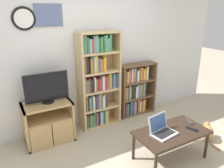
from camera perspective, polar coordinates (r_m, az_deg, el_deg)
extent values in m
cube|color=silver|center=(3.89, -7.07, 7.35)|extent=(5.97, 0.06, 2.60)
torus|color=black|center=(3.53, -22.04, 15.55)|extent=(0.34, 0.04, 0.34)
cylinder|color=white|center=(3.53, -22.04, 15.55)|extent=(0.28, 0.02, 0.28)
cube|color=silver|center=(3.60, -16.30, 16.86)|extent=(0.47, 0.01, 0.37)
cube|color=slate|center=(3.59, -16.27, 16.86)|extent=(0.43, 0.02, 0.33)
cube|color=tan|center=(3.70, -21.75, -10.48)|extent=(0.04, 0.46, 0.68)
cube|color=tan|center=(3.82, -11.02, -8.42)|extent=(0.04, 0.46, 0.68)
cube|color=tan|center=(3.61, -16.76, -4.96)|extent=(0.75, 0.46, 0.04)
cube|color=tan|center=(3.91, -15.83, -13.64)|extent=(0.75, 0.46, 0.04)
cube|color=tan|center=(3.71, -16.38, -8.55)|extent=(0.68, 0.43, 0.04)
cube|color=tan|center=(3.59, -17.96, -13.20)|extent=(0.33, 0.02, 0.37)
cube|color=tan|center=(3.65, -12.63, -12.11)|extent=(0.33, 0.02, 0.37)
cylinder|color=black|center=(3.59, -16.37, -4.35)|extent=(0.18, 0.18, 0.04)
cube|color=black|center=(3.51, -16.74, -0.73)|extent=(0.67, 0.05, 0.44)
cube|color=black|center=(3.48, -16.64, -0.87)|extent=(0.63, 0.01, 0.41)
cube|color=tan|center=(3.76, -8.16, -0.01)|extent=(0.04, 0.31, 1.73)
cube|color=tan|center=(4.04, 1.13, 1.58)|extent=(0.04, 0.31, 1.73)
cube|color=tan|center=(4.01, -4.25, 1.40)|extent=(0.74, 0.02, 1.73)
cube|color=tan|center=(4.23, -3.12, -10.14)|extent=(0.66, 0.27, 0.04)
cube|color=tan|center=(4.08, -3.21, -5.98)|extent=(0.66, 0.27, 0.04)
cube|color=tan|center=(3.94, -3.30, -1.52)|extent=(0.66, 0.27, 0.04)
cube|color=tan|center=(3.84, -3.39, 3.22)|extent=(0.66, 0.27, 0.04)
cube|color=tan|center=(3.76, -3.50, 8.20)|extent=(0.66, 0.27, 0.04)
cube|color=tan|center=(3.71, -3.61, 13.35)|extent=(0.66, 0.27, 0.04)
cube|color=#9E4293|center=(4.06, -7.33, -9.07)|extent=(0.02, 0.20, 0.28)
cube|color=#388947|center=(4.08, -6.95, -9.44)|extent=(0.02, 0.23, 0.22)
cube|color=#B75B70|center=(4.09, -6.65, -9.14)|extent=(0.02, 0.20, 0.24)
cube|color=#93704C|center=(4.09, -6.27, -9.28)|extent=(0.02, 0.24, 0.22)
cube|color=#5B9389|center=(4.09, -5.94, -9.01)|extent=(0.03, 0.25, 0.25)
cube|color=#388947|center=(4.10, -5.58, -9.06)|extent=(0.02, 0.25, 0.23)
cube|color=gold|center=(4.13, -5.35, -9.03)|extent=(0.02, 0.19, 0.21)
cube|color=#388947|center=(4.12, -4.97, -8.50)|extent=(0.03, 0.19, 0.28)
cube|color=#B75B70|center=(4.14, -4.45, -8.61)|extent=(0.03, 0.22, 0.25)
cube|color=#232328|center=(4.15, -4.04, -8.48)|extent=(0.03, 0.22, 0.26)
cube|color=#2856A8|center=(4.15, -3.70, -8.37)|extent=(0.02, 0.23, 0.27)
cube|color=white|center=(4.17, -3.34, -8.39)|extent=(0.04, 0.21, 0.25)
cube|color=#759EB7|center=(4.18, -2.89, -8.11)|extent=(0.03, 0.22, 0.27)
cube|color=#388947|center=(4.19, -2.48, -8.06)|extent=(0.02, 0.25, 0.28)
cube|color=white|center=(4.20, -2.13, -8.07)|extent=(0.02, 0.25, 0.26)
cube|color=orange|center=(4.22, -1.73, -7.90)|extent=(0.04, 0.22, 0.26)
cube|color=#232328|center=(3.91, -7.43, -4.94)|extent=(0.03, 0.24, 0.25)
cube|color=gold|center=(3.92, -7.05, -4.61)|extent=(0.02, 0.21, 0.28)
cube|color=#232328|center=(3.92, -6.68, -4.61)|extent=(0.02, 0.24, 0.28)
cube|color=#759EB7|center=(3.95, -6.24, -4.76)|extent=(0.04, 0.21, 0.23)
cube|color=#388947|center=(3.96, -5.84, -4.29)|extent=(0.02, 0.19, 0.29)
cube|color=white|center=(3.96, -5.38, -4.47)|extent=(0.03, 0.25, 0.26)
cube|color=#232328|center=(3.98, -4.91, -4.61)|extent=(0.03, 0.24, 0.22)
cube|color=#9E4293|center=(4.00, -4.48, -4.40)|extent=(0.04, 0.22, 0.24)
cube|color=#5B9389|center=(4.00, -3.90, -4.15)|extent=(0.04, 0.25, 0.26)
cube|color=orange|center=(4.03, -3.44, -3.87)|extent=(0.03, 0.19, 0.28)
cube|color=white|center=(4.04, -2.92, -4.16)|extent=(0.03, 0.24, 0.23)
cube|color=white|center=(4.05, -2.59, -3.93)|extent=(0.03, 0.22, 0.25)
cube|color=#232328|center=(4.06, -2.21, -4.05)|extent=(0.02, 0.25, 0.22)
cube|color=#B75B70|center=(3.78, -7.58, -0.06)|extent=(0.04, 0.24, 0.28)
cube|color=#388947|center=(3.81, -6.91, -0.32)|extent=(0.04, 0.24, 0.22)
cube|color=red|center=(3.81, -6.42, 0.01)|extent=(0.02, 0.24, 0.26)
cube|color=#232328|center=(3.83, -5.92, -0.05)|extent=(0.04, 0.25, 0.24)
cube|color=#232328|center=(3.84, -5.46, 0.00)|extent=(0.02, 0.25, 0.23)
cube|color=white|center=(3.86, -5.10, 0.25)|extent=(0.04, 0.22, 0.26)
cube|color=#93704C|center=(3.88, -4.53, 0.06)|extent=(0.04, 0.21, 0.21)
cube|color=red|center=(3.89, -3.89, 0.24)|extent=(0.04, 0.25, 0.23)
cube|color=#2856A8|center=(3.91, -3.43, 0.29)|extent=(0.03, 0.23, 0.22)
cube|color=white|center=(3.92, -2.92, 0.57)|extent=(0.04, 0.24, 0.25)
cube|color=red|center=(3.94, -2.34, 0.70)|extent=(0.04, 0.24, 0.25)
cube|color=#9E4293|center=(3.97, -1.93, 0.56)|extent=(0.03, 0.19, 0.22)
cube|color=#93704C|center=(3.97, -1.47, 0.94)|extent=(0.03, 0.20, 0.26)
cube|color=gold|center=(3.99, -0.97, 1.22)|extent=(0.04, 0.20, 0.29)
cube|color=#2856A8|center=(4.01, -0.57, 0.83)|extent=(0.02, 0.20, 0.22)
cube|color=#5B9389|center=(4.00, -0.17, 1.23)|extent=(0.02, 0.24, 0.28)
cube|color=red|center=(4.03, 0.10, 0.87)|extent=(0.02, 0.23, 0.22)
cube|color=#2856A8|center=(4.04, 0.49, 1.16)|extent=(0.04, 0.23, 0.25)
cube|color=orange|center=(3.69, -8.03, 4.97)|extent=(0.02, 0.20, 0.28)
cube|color=#93704C|center=(3.70, -7.56, 5.08)|extent=(0.04, 0.22, 0.29)
cube|color=#232328|center=(3.70, -7.06, 5.13)|extent=(0.02, 0.25, 0.29)
cube|color=#232328|center=(3.73, -6.63, 4.80)|extent=(0.04, 0.20, 0.23)
cube|color=orange|center=(3.73, -6.03, 4.95)|extent=(0.03, 0.25, 0.25)
cube|color=#5B9389|center=(3.75, -5.64, 5.32)|extent=(0.04, 0.19, 0.28)
cube|color=white|center=(3.75, -5.15, 5.33)|extent=(0.02, 0.24, 0.28)
cube|color=gold|center=(3.76, -4.70, 5.44)|extent=(0.03, 0.25, 0.29)
cube|color=#2856A8|center=(3.79, -4.14, 5.22)|extent=(0.04, 0.23, 0.25)
cube|color=#B75B70|center=(3.81, -3.67, 5.18)|extent=(0.03, 0.21, 0.23)
cube|color=orange|center=(3.83, -3.20, 5.15)|extent=(0.04, 0.21, 0.22)
cube|color=gold|center=(3.84, -2.55, 5.42)|extent=(0.04, 0.24, 0.25)
cube|color=#388947|center=(3.63, -8.14, 10.24)|extent=(0.04, 0.20, 0.29)
cube|color=#5B9389|center=(3.64, -7.47, 10.29)|extent=(0.04, 0.19, 0.28)
cube|color=#388947|center=(3.65, -6.85, 10.12)|extent=(0.03, 0.23, 0.26)
cube|color=#759EB7|center=(3.66, -6.28, 9.97)|extent=(0.04, 0.25, 0.23)
cube|color=red|center=(3.68, -5.73, 10.01)|extent=(0.03, 0.24, 0.23)
cube|color=#5B9389|center=(3.69, -5.27, 10.41)|extent=(0.02, 0.23, 0.28)
cube|color=#5B9389|center=(3.70, -4.96, 10.39)|extent=(0.02, 0.23, 0.27)
cube|color=#759EB7|center=(3.72, -4.50, 10.51)|extent=(0.04, 0.21, 0.28)
cube|color=#388947|center=(3.74, -4.01, 10.14)|extent=(0.02, 0.21, 0.22)
cube|color=#388947|center=(3.74, -3.47, 10.40)|extent=(0.04, 0.24, 0.25)
cube|color=#B75B70|center=(3.76, -3.10, 10.40)|extent=(0.02, 0.22, 0.25)
cube|color=#388947|center=(3.77, -2.59, 10.58)|extent=(0.04, 0.25, 0.27)
cube|color=#759EB7|center=(3.79, -2.11, 10.71)|extent=(0.03, 0.23, 0.28)
cube|color=#5B9389|center=(3.80, -1.63, 10.36)|extent=(0.03, 0.24, 0.22)
cube|color=#388947|center=(3.82, -1.12, 10.84)|extent=(0.04, 0.24, 0.28)
cube|color=brown|center=(4.25, 2.49, -2.29)|extent=(0.04, 0.24, 1.07)
cube|color=brown|center=(4.65, 10.32, -0.63)|extent=(0.04, 0.24, 1.07)
cube|color=brown|center=(4.53, 5.77, -0.99)|extent=(0.78, 0.02, 1.07)
cube|color=brown|center=(4.65, 6.34, -7.38)|extent=(0.71, 0.21, 0.04)
cube|color=brown|center=(4.50, 6.50, -3.47)|extent=(0.71, 0.21, 0.04)
cube|color=brown|center=(4.38, 6.67, 0.68)|extent=(0.71, 0.21, 0.04)
cube|color=brown|center=(4.29, 6.85, 5.04)|extent=(0.71, 0.21, 0.04)
cube|color=#232328|center=(4.43, 2.83, -6.64)|extent=(0.04, 0.15, 0.25)
cube|color=#9E4293|center=(4.44, 3.29, -6.48)|extent=(0.02, 0.17, 0.26)
cube|color=#388947|center=(4.45, 3.63, -6.39)|extent=(0.03, 0.19, 0.27)
cube|color=#232328|center=(4.48, 3.98, -6.43)|extent=(0.04, 0.18, 0.24)
cube|color=#2856A8|center=(4.48, 4.36, -6.04)|extent=(0.02, 0.18, 0.29)
cube|color=#93704C|center=(4.50, 4.66, -5.89)|extent=(0.03, 0.15, 0.30)
cube|color=#2856A8|center=(4.52, 4.94, -5.98)|extent=(0.03, 0.14, 0.27)
cube|color=#759EB7|center=(4.53, 5.32, -5.81)|extent=(0.02, 0.19, 0.29)
cube|color=#B75B70|center=(4.55, 5.63, -5.83)|extent=(0.03, 0.18, 0.27)
cube|color=orange|center=(4.57, 5.90, -5.72)|extent=(0.02, 0.15, 0.27)
cube|color=#232328|center=(4.59, 6.16, -5.95)|extent=(0.02, 0.17, 0.22)
cube|color=orange|center=(4.60, 6.50, -5.44)|extent=(0.04, 0.15, 0.29)
cube|color=white|center=(4.61, 6.90, -5.56)|extent=(0.02, 0.18, 0.26)
cube|color=#9E4293|center=(4.64, 7.18, -5.56)|extent=(0.04, 0.16, 0.24)
cube|color=gold|center=(4.66, 7.68, -5.40)|extent=(0.04, 0.18, 0.25)
cube|color=orange|center=(4.68, 8.04, -5.17)|extent=(0.04, 0.15, 0.27)
cube|color=#2856A8|center=(4.29, 2.88, -2.64)|extent=(0.03, 0.17, 0.23)
cube|color=orange|center=(4.30, 3.29, -2.34)|extent=(0.03, 0.16, 0.26)
cube|color=#5B9389|center=(4.32, 3.63, -2.24)|extent=(0.03, 0.16, 0.26)
cube|color=#2856A8|center=(4.32, 3.94, -2.20)|extent=(0.02, 0.18, 0.27)
cube|color=gold|center=(4.33, 4.18, -1.98)|extent=(0.02, 0.17, 0.29)
cube|color=gold|center=(4.36, 4.48, -2.04)|extent=(0.03, 0.14, 0.27)
cube|color=#232328|center=(4.37, 5.00, -1.81)|extent=(0.04, 0.18, 0.29)
cube|color=#232328|center=(4.41, 5.38, -2.04)|extent=(0.04, 0.16, 0.24)
cube|color=white|center=(4.42, 5.87, -1.95)|extent=(0.04, 0.18, 0.24)
cube|color=#759EB7|center=(4.44, 6.31, -1.61)|extent=(0.04, 0.16, 0.28)
cube|color=#9E4293|center=(4.46, 6.65, -1.66)|extent=(0.02, 0.17, 0.26)
cube|color=#5B9389|center=(4.48, 6.96, -1.53)|extent=(0.04, 0.15, 0.26)
cube|color=orange|center=(4.50, 7.32, -1.35)|extent=(0.03, 0.15, 0.28)
cube|color=#5B9389|center=(4.51, 7.78, -1.27)|extent=(0.04, 0.19, 0.29)
cube|color=#9E4293|center=(4.18, 2.96, 1.80)|extent=(0.04, 0.15, 0.23)
cube|color=#93704C|center=(4.19, 3.34, 1.87)|extent=(0.02, 0.16, 0.24)
cube|color=gold|center=(4.21, 3.65, 1.82)|extent=(0.03, 0.16, 0.22)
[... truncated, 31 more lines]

